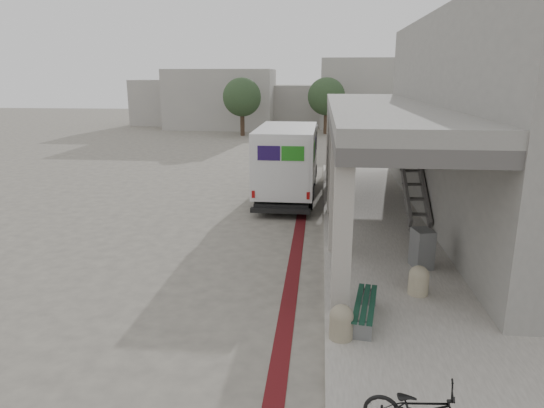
# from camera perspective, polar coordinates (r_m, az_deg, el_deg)

# --- Properties ---
(ground) EXTENTS (120.00, 120.00, 0.00)m
(ground) POSITION_cam_1_polar(r_m,az_deg,el_deg) (13.76, -1.42, -6.18)
(ground) COLOR #625B54
(ground) RESTS_ON ground
(bike_lane_stripe) EXTENTS (0.35, 40.00, 0.01)m
(bike_lane_stripe) POSITION_cam_1_polar(r_m,az_deg,el_deg) (15.56, 3.17, -3.65)
(bike_lane_stripe) COLOR #511013
(bike_lane_stripe) RESTS_ON ground
(sidewalk) EXTENTS (4.40, 28.00, 0.12)m
(sidewalk) POSITION_cam_1_polar(r_m,az_deg,el_deg) (13.85, 15.34, -6.33)
(sidewalk) COLOR gray
(sidewalk) RESTS_ON ground
(transit_building) EXTENTS (7.60, 17.00, 7.00)m
(transit_building) POSITION_cam_1_polar(r_m,az_deg,el_deg) (18.07, 22.77, 8.85)
(transit_building) COLOR gray
(transit_building) RESTS_ON ground
(distant_backdrop) EXTENTS (28.00, 10.00, 6.50)m
(distant_backdrop) POSITION_cam_1_polar(r_m,az_deg,el_deg) (48.88, 0.53, 12.27)
(distant_backdrop) COLOR gray
(distant_backdrop) RESTS_ON ground
(tree_left) EXTENTS (3.20, 3.20, 4.80)m
(tree_left) POSITION_cam_1_polar(r_m,az_deg,el_deg) (41.31, -3.55, 12.43)
(tree_left) COLOR #38281C
(tree_left) RESTS_ON ground
(tree_mid) EXTENTS (3.20, 3.20, 4.80)m
(tree_mid) POSITION_cam_1_polar(r_m,az_deg,el_deg) (42.78, 6.42, 12.45)
(tree_mid) COLOR #38281C
(tree_mid) RESTS_ON ground
(tree_right) EXTENTS (3.20, 3.20, 4.80)m
(tree_right) POSITION_cam_1_polar(r_m,az_deg,el_deg) (42.61, 17.48, 11.86)
(tree_right) COLOR #38281C
(tree_right) RESTS_ON ground
(fedex_truck) EXTENTS (2.29, 7.06, 3.00)m
(fedex_truck) POSITION_cam_1_polar(r_m,az_deg,el_deg) (20.09, 1.91, 5.29)
(fedex_truck) COLOR black
(fedex_truck) RESTS_ON ground
(bench) EXTENTS (0.66, 1.82, 0.42)m
(bench) POSITION_cam_1_polar(r_m,az_deg,el_deg) (10.16, 10.88, -11.87)
(bench) COLOR slate
(bench) RESTS_ON sidewalk
(bollard_near) EXTENTS (0.45, 0.45, 0.68)m
(bollard_near) POSITION_cam_1_polar(r_m,az_deg,el_deg) (9.48, 8.16, -13.53)
(bollard_near) COLOR gray
(bollard_near) RESTS_ON sidewalk
(bollard_far) EXTENTS (0.45, 0.45, 0.68)m
(bollard_far) POSITION_cam_1_polar(r_m,az_deg,el_deg) (11.60, 16.88, -8.55)
(bollard_far) COLOR tan
(bollard_far) RESTS_ON sidewalk
(utility_cabinet) EXTENTS (0.58, 0.69, 1.01)m
(utility_cabinet) POSITION_cam_1_polar(r_m,az_deg,el_deg) (13.13, 17.24, -5.02)
(utility_cabinet) COLOR gray
(utility_cabinet) RESTS_ON sidewalk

